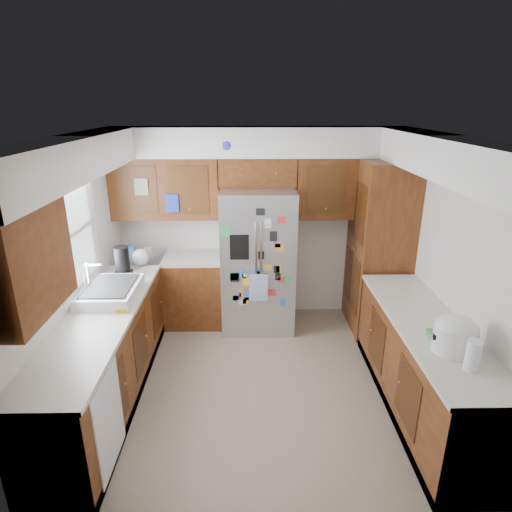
# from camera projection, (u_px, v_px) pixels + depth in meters

# --- Properties ---
(floor) EXTENTS (3.60, 3.60, 0.00)m
(floor) POSITION_uv_depth(u_px,v_px,m) (260.00, 379.00, 4.55)
(floor) COLOR gray
(floor) RESTS_ON ground
(room_shell) EXTENTS (3.64, 3.24, 2.52)m
(room_shell) POSITION_uv_depth(u_px,v_px,m) (249.00, 203.00, 4.27)
(room_shell) COLOR silver
(room_shell) RESTS_ON ground
(left_counter_run) EXTENTS (1.36, 3.20, 0.92)m
(left_counter_run) POSITION_uv_depth(u_px,v_px,m) (128.00, 343.00, 4.41)
(left_counter_run) COLOR #46210D
(left_counter_run) RESTS_ON ground
(right_counter_run) EXTENTS (0.63, 2.25, 0.92)m
(right_counter_run) POSITION_uv_depth(u_px,v_px,m) (422.00, 370.00, 3.98)
(right_counter_run) COLOR #46210D
(right_counter_run) RESTS_ON ground
(pantry) EXTENTS (0.60, 0.90, 2.15)m
(pantry) POSITION_uv_depth(u_px,v_px,m) (379.00, 248.00, 5.29)
(pantry) COLOR #46210D
(pantry) RESTS_ON ground
(fridge) EXTENTS (0.90, 0.79, 1.80)m
(fridge) POSITION_uv_depth(u_px,v_px,m) (258.00, 260.00, 5.37)
(fridge) COLOR #A1A2A7
(fridge) RESTS_ON ground
(bridge_cabinet) EXTENTS (0.96, 0.34, 0.35)m
(bridge_cabinet) POSITION_uv_depth(u_px,v_px,m) (257.00, 171.00, 5.22)
(bridge_cabinet) COLOR #46210D
(bridge_cabinet) RESTS_ON fridge
(fridge_top_items) EXTENTS (0.80, 0.37, 0.30)m
(fridge_top_items) POSITION_uv_depth(u_px,v_px,m) (245.00, 146.00, 5.08)
(fridge_top_items) COLOR #3135C2
(fridge_top_items) RESTS_ON bridge_cabinet
(sink_assembly) EXTENTS (0.52, 0.70, 0.37)m
(sink_assembly) POSITION_uv_depth(u_px,v_px,m) (111.00, 291.00, 4.28)
(sink_assembly) COLOR white
(sink_assembly) RESTS_ON left_counter_run
(left_counter_clutter) EXTENTS (0.34, 0.93, 0.38)m
(left_counter_clutter) POSITION_uv_depth(u_px,v_px,m) (130.00, 260.00, 4.93)
(left_counter_clutter) COLOR black
(left_counter_clutter) RESTS_ON left_counter_run
(rice_cooker) EXTENTS (0.34, 0.33, 0.29)m
(rice_cooker) POSITION_uv_depth(u_px,v_px,m) (455.00, 334.00, 3.33)
(rice_cooker) COLOR white
(rice_cooker) RESTS_ON right_counter_run
(paper_towel) EXTENTS (0.11, 0.11, 0.24)m
(paper_towel) POSITION_uv_depth(u_px,v_px,m) (473.00, 356.00, 3.11)
(paper_towel) COLOR white
(paper_towel) RESTS_ON right_counter_run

